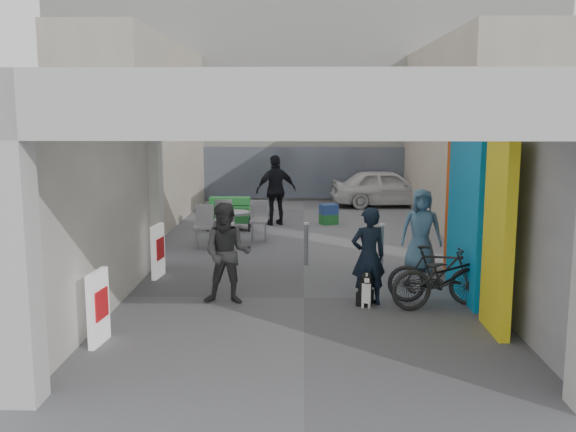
{
  "coord_description": "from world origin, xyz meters",
  "views": [
    {
      "loc": [
        -0.02,
        -10.41,
        3.07
      ],
      "look_at": [
        -0.29,
        1.0,
        1.23
      ],
      "focal_mm": 40.0,
      "sensor_mm": 36.0,
      "label": 1
    }
  ],
  "objects_px": {
    "man_with_dog": "(368,256)",
    "man_crates": "(276,190)",
    "bicycle_front": "(449,277)",
    "produce_stand": "(229,217)",
    "border_collie": "(365,291)",
    "cafe_set": "(230,229)",
    "man_elderly": "(421,230)",
    "white_van": "(387,188)",
    "bicycle_rear": "(438,275)",
    "man_back_turned": "(227,254)"
  },
  "relations": [
    {
      "from": "man_with_dog",
      "to": "man_crates",
      "type": "relative_size",
      "value": 0.82
    },
    {
      "from": "man_crates",
      "to": "bicycle_front",
      "type": "distance_m",
      "value": 8.21
    },
    {
      "from": "produce_stand",
      "to": "border_collie",
      "type": "relative_size",
      "value": 2.11
    },
    {
      "from": "produce_stand",
      "to": "man_with_dog",
      "type": "xyz_separation_m",
      "value": [
        3.01,
        -6.68,
        0.46
      ]
    },
    {
      "from": "cafe_set",
      "to": "bicycle_front",
      "type": "xyz_separation_m",
      "value": [
        4.06,
        -4.99,
        0.16
      ]
    },
    {
      "from": "bicycle_front",
      "to": "man_elderly",
      "type": "bearing_deg",
      "value": -13.07
    },
    {
      "from": "cafe_set",
      "to": "white_van",
      "type": "xyz_separation_m",
      "value": [
        4.51,
        6.29,
        0.28
      ]
    },
    {
      "from": "cafe_set",
      "to": "white_van",
      "type": "relative_size",
      "value": 0.44
    },
    {
      "from": "bicycle_rear",
      "to": "white_van",
      "type": "distance_m",
      "value": 11.07
    },
    {
      "from": "cafe_set",
      "to": "bicycle_rear",
      "type": "distance_m",
      "value": 6.17
    },
    {
      "from": "border_collie",
      "to": "bicycle_rear",
      "type": "distance_m",
      "value": 1.21
    },
    {
      "from": "man_back_turned",
      "to": "bicycle_front",
      "type": "distance_m",
      "value": 3.56
    },
    {
      "from": "man_with_dog",
      "to": "bicycle_rear",
      "type": "xyz_separation_m",
      "value": [
        1.13,
        0.06,
        -0.32
      ]
    },
    {
      "from": "man_with_dog",
      "to": "bicycle_front",
      "type": "height_order",
      "value": "man_with_dog"
    },
    {
      "from": "bicycle_rear",
      "to": "man_crates",
      "type": "bearing_deg",
      "value": 30.63
    },
    {
      "from": "border_collie",
      "to": "man_crates",
      "type": "bearing_deg",
      "value": 122.22
    },
    {
      "from": "bicycle_rear",
      "to": "man_with_dog",
      "type": "bearing_deg",
      "value": 101.95
    },
    {
      "from": "cafe_set",
      "to": "bicycle_front",
      "type": "bearing_deg",
      "value": -50.88
    },
    {
      "from": "man_back_turned",
      "to": "man_elderly",
      "type": "bearing_deg",
      "value": 35.56
    },
    {
      "from": "man_crates",
      "to": "bicycle_front",
      "type": "xyz_separation_m",
      "value": [
        3.06,
        -7.61,
        -0.46
      ]
    },
    {
      "from": "white_van",
      "to": "man_crates",
      "type": "bearing_deg",
      "value": 131.33
    },
    {
      "from": "cafe_set",
      "to": "border_collie",
      "type": "height_order",
      "value": "cafe_set"
    },
    {
      "from": "bicycle_front",
      "to": "white_van",
      "type": "xyz_separation_m",
      "value": [
        0.45,
        11.28,
        0.11
      ]
    },
    {
      "from": "man_elderly",
      "to": "border_collie",
      "type": "bearing_deg",
      "value": -116.43
    },
    {
      "from": "white_van",
      "to": "bicycle_rear",
      "type": "bearing_deg",
      "value": 172.03
    },
    {
      "from": "produce_stand",
      "to": "bicycle_front",
      "type": "bearing_deg",
      "value": -48.04
    },
    {
      "from": "produce_stand",
      "to": "bicycle_front",
      "type": "distance_m",
      "value": 8.07
    },
    {
      "from": "produce_stand",
      "to": "man_back_turned",
      "type": "distance_m",
      "value": 6.71
    },
    {
      "from": "man_with_dog",
      "to": "man_back_turned",
      "type": "bearing_deg",
      "value": -15.87
    },
    {
      "from": "border_collie",
      "to": "produce_stand",
      "type": "bearing_deg",
      "value": 132.76
    },
    {
      "from": "produce_stand",
      "to": "white_van",
      "type": "xyz_separation_m",
      "value": [
        4.73,
        4.43,
        0.29
      ]
    },
    {
      "from": "produce_stand",
      "to": "border_collie",
      "type": "distance_m",
      "value": 7.4
    },
    {
      "from": "produce_stand",
      "to": "border_collie",
      "type": "height_order",
      "value": "produce_stand"
    },
    {
      "from": "man_back_turned",
      "to": "bicycle_rear",
      "type": "xyz_separation_m",
      "value": [
        3.4,
        0.03,
        -0.34
      ]
    },
    {
      "from": "bicycle_rear",
      "to": "produce_stand",
      "type": "bearing_deg",
      "value": 41.01
    },
    {
      "from": "man_with_dog",
      "to": "man_crates",
      "type": "xyz_separation_m",
      "value": [
        -1.79,
        7.44,
        0.17
      ]
    },
    {
      "from": "cafe_set",
      "to": "border_collie",
      "type": "relative_size",
      "value": 2.66
    },
    {
      "from": "produce_stand",
      "to": "bicycle_front",
      "type": "height_order",
      "value": "bicycle_front"
    },
    {
      "from": "man_crates",
      "to": "white_van",
      "type": "xyz_separation_m",
      "value": [
        3.51,
        3.67,
        -0.35
      ]
    },
    {
      "from": "cafe_set",
      "to": "man_with_dog",
      "type": "distance_m",
      "value": 5.59
    },
    {
      "from": "man_with_dog",
      "to": "man_crates",
      "type": "height_order",
      "value": "man_crates"
    },
    {
      "from": "man_crates",
      "to": "bicycle_rear",
      "type": "bearing_deg",
      "value": 91.62
    },
    {
      "from": "man_with_dog",
      "to": "white_van",
      "type": "xyz_separation_m",
      "value": [
        1.72,
        11.11,
        -0.17
      ]
    },
    {
      "from": "man_back_turned",
      "to": "man_crates",
      "type": "distance_m",
      "value": 7.43
    },
    {
      "from": "produce_stand",
      "to": "bicycle_rear",
      "type": "height_order",
      "value": "bicycle_rear"
    },
    {
      "from": "man_back_turned",
      "to": "bicycle_front",
      "type": "relative_size",
      "value": 0.85
    },
    {
      "from": "border_collie",
      "to": "man_elderly",
      "type": "bearing_deg",
      "value": 80.62
    },
    {
      "from": "produce_stand",
      "to": "bicycle_rear",
      "type": "relative_size",
      "value": 0.81
    },
    {
      "from": "man_back_turned",
      "to": "man_elderly",
      "type": "height_order",
      "value": "man_back_turned"
    },
    {
      "from": "cafe_set",
      "to": "white_van",
      "type": "height_order",
      "value": "white_van"
    }
  ]
}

